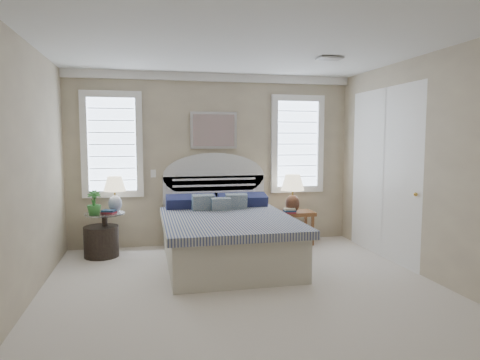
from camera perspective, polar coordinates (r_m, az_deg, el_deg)
name	(u,v)px	position (r m, az deg, el deg)	size (l,w,h in m)	color
floor	(251,298)	(4.70, 1.45, -15.52)	(4.50, 5.00, 0.01)	beige
ceiling	(251,37)	(4.50, 1.54, 18.53)	(4.50, 5.00, 0.01)	silver
wall_back	(214,160)	(6.85, -3.55, 2.69)	(4.50, 0.02, 2.70)	tan
wall_left	(13,176)	(4.43, -28.02, 0.52)	(0.02, 5.00, 2.70)	tan
wall_right	(442,168)	(5.40, 25.36, 1.42)	(0.02, 5.00, 2.70)	tan
crown_molding	(213,77)	(6.87, -3.56, 13.49)	(4.50, 0.08, 0.12)	white
hvac_vent	(330,58)	(5.63, 11.87, 15.58)	(0.30, 0.20, 0.02)	#B2B2B2
switch_plate	(153,173)	(6.76, -11.50, 0.86)	(0.08, 0.01, 0.12)	white
window_left	(112,145)	(6.76, -16.68, 4.55)	(0.90, 0.06, 1.60)	#C9E0FF
window_right	(297,144)	(7.17, 7.63, 4.78)	(0.90, 0.06, 1.60)	#C9E0FF
painting	(214,130)	(6.80, -3.52, 6.63)	(0.74, 0.04, 0.58)	silver
closet_door	(383,173)	(6.39, 18.57, 0.86)	(0.02, 1.80, 2.40)	white
bed	(226,233)	(5.95, -1.93, -7.11)	(1.72, 2.28, 1.47)	beige
side_table_left	(105,230)	(6.47, -17.55, -6.35)	(0.56, 0.56, 0.63)	black
nightstand_right	(297,220)	(6.95, 7.65, -5.32)	(0.50, 0.40, 0.53)	brown
floor_pot	(101,241)	(6.50, -17.99, -7.80)	(0.49, 0.49, 0.44)	black
lamp_left	(115,190)	(6.47, -16.35, -1.28)	(0.33, 0.33, 0.52)	white
lamp_right	(293,189)	(6.79, 7.03, -1.20)	(0.48, 0.48, 0.60)	black
potted_plant	(94,203)	(6.28, -18.89, -2.88)	(0.19, 0.19, 0.34)	#28652E
books_left	(109,212)	(6.36, -17.09, -4.07)	(0.22, 0.19, 0.05)	maroon
books_right	(290,211)	(6.72, 6.62, -4.11)	(0.20, 0.16, 0.08)	maroon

